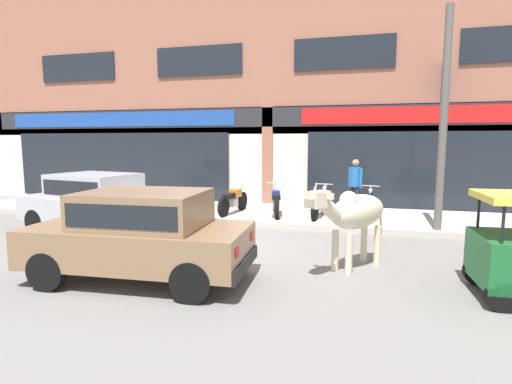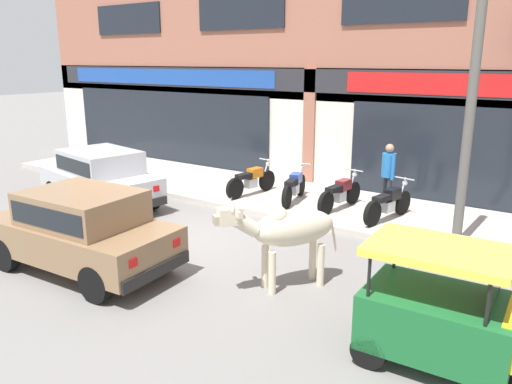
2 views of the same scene
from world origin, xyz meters
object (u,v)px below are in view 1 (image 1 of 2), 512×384
at_px(cow, 355,213).
at_px(pedestrian, 355,181).
at_px(car_0, 94,200).
at_px(car_1, 141,231).
at_px(motorcycle_3, 366,206).
at_px(motorcycle_1, 276,201).
at_px(utility_pole, 444,120).
at_px(motorcycle_0, 233,200).
at_px(motorcycle_2, 320,203).

xyz_separation_m(cow, pedestrian, (-0.07, 4.67, 0.11)).
bearing_deg(pedestrian, car_0, -151.33).
relative_size(car_1, motorcycle_3, 2.05).
distance_m(car_0, pedestrian, 7.05).
relative_size(motorcycle_1, utility_pole, 0.34).
distance_m(car_0, motorcycle_3, 7.02).
height_order(motorcycle_1, pedestrian, pedestrian).
bearing_deg(car_0, car_1, -43.04).
bearing_deg(motorcycle_0, utility_pole, -8.97).
bearing_deg(car_1, car_0, 136.96).
distance_m(motorcycle_2, pedestrian, 1.25).
bearing_deg(car_0, motorcycle_3, 22.42).
relative_size(motorcycle_0, motorcycle_3, 1.01).
relative_size(car_0, motorcycle_2, 2.10).
bearing_deg(motorcycle_0, motorcycle_3, -0.59).
height_order(motorcycle_2, motorcycle_3, same).
bearing_deg(motorcycle_3, pedestrian, 113.34).
height_order(cow, motorcycle_2, cow).
relative_size(car_0, motorcycle_3, 2.12).
relative_size(motorcycle_1, motorcycle_2, 0.98).
bearing_deg(car_1, motorcycle_0, 92.43).
bearing_deg(car_1, motorcycle_3, 56.99).
relative_size(cow, motorcycle_0, 1.04).
xyz_separation_m(motorcycle_1, motorcycle_3, (2.50, -0.11, 0.00)).
bearing_deg(motorcycle_3, cow, -93.31).
distance_m(motorcycle_1, motorcycle_2, 1.25).
bearing_deg(pedestrian, motorcycle_1, -164.95).
height_order(motorcycle_0, motorcycle_2, same).
distance_m(car_0, utility_pole, 8.58).
bearing_deg(pedestrian, motorcycle_2, -149.71).
height_order(motorcycle_0, motorcycle_1, same).
height_order(car_0, motorcycle_0, car_0).
distance_m(car_1, motorcycle_1, 5.65).
xyz_separation_m(car_0, car_1, (2.95, -2.76, 0.00)).
bearing_deg(motorcycle_2, motorcycle_0, -177.44).
bearing_deg(motorcycle_3, motorcycle_0, 179.41).
distance_m(cow, pedestrian, 4.67).
distance_m(cow, car_1, 3.62).
xyz_separation_m(cow, motorcycle_1, (-2.27, 4.08, -0.48)).
height_order(car_1, motorcycle_2, car_1).
height_order(car_0, pedestrian, pedestrian).
height_order(cow, motorcycle_1, cow).
distance_m(motorcycle_2, motorcycle_3, 1.26).
bearing_deg(car_0, cow, -11.67).
bearing_deg(pedestrian, car_1, -117.74).
height_order(motorcycle_1, motorcycle_2, same).
distance_m(car_1, motorcycle_2, 6.04).
relative_size(pedestrian, utility_pole, 0.31).
xyz_separation_m(motorcycle_0, utility_pole, (5.43, -0.86, 2.21)).
relative_size(car_0, pedestrian, 2.37).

